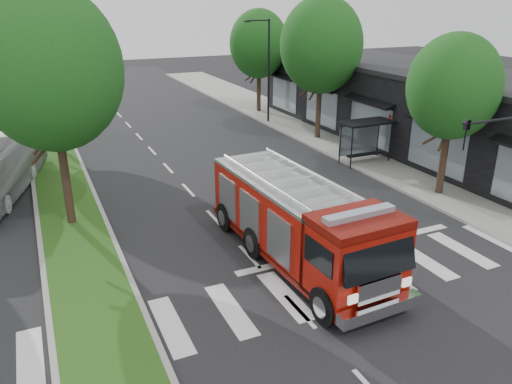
{
  "coord_description": "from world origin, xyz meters",
  "views": [
    {
      "loc": [
        -6.94,
        -15.79,
        9.43
      ],
      "look_at": [
        1.22,
        2.06,
        1.8
      ],
      "focal_mm": 35.0,
      "sensor_mm": 36.0,
      "label": 1
    }
  ],
  "objects": [
    {
      "name": "ground",
      "position": [
        0.0,
        0.0,
        0.0
      ],
      "size": [
        140.0,
        140.0,
        0.0
      ],
      "primitive_type": "plane",
      "color": "black",
      "rests_on": "ground"
    },
    {
      "name": "tree_right_mid",
      "position": [
        11.5,
        14.0,
        6.49
      ],
      "size": [
        5.6,
        5.6,
        9.72
      ],
      "color": "black",
      "rests_on": "ground"
    },
    {
      "name": "tree_median_near",
      "position": [
        -6.0,
        6.0,
        6.81
      ],
      "size": [
        5.8,
        5.8,
        10.16
      ],
      "color": "black",
      "rests_on": "ground"
    },
    {
      "name": "tree_right_far",
      "position": [
        11.5,
        24.0,
        5.84
      ],
      "size": [
        5.0,
        5.0,
        8.73
      ],
      "color": "black",
      "rests_on": "ground"
    },
    {
      "name": "tree_right_near",
      "position": [
        11.5,
        2.0,
        5.51
      ],
      "size": [
        4.4,
        4.4,
        8.05
      ],
      "color": "black",
      "rests_on": "ground"
    },
    {
      "name": "bus_shelter",
      "position": [
        11.2,
        8.15,
        2.04
      ],
      "size": [
        3.2,
        1.6,
        2.61
      ],
      "color": "black",
      "rests_on": "ground"
    },
    {
      "name": "fire_engine",
      "position": [
        1.55,
        -1.01,
        1.63
      ],
      "size": [
        3.4,
        9.93,
        3.4
      ],
      "rotation": [
        0.0,
        0.0,
        0.04
      ],
      "color": "#5B0A05",
      "rests_on": "ground"
    },
    {
      "name": "streetlight_right_far",
      "position": [
        10.35,
        20.0,
        4.48
      ],
      "size": [
        2.11,
        0.2,
        8.0
      ],
      "color": "black",
      "rests_on": "ground"
    },
    {
      "name": "median",
      "position": [
        -6.0,
        18.0,
        0.08
      ],
      "size": [
        3.0,
        50.0,
        0.15
      ],
      "color": "gray",
      "rests_on": "ground"
    },
    {
      "name": "storefront_row",
      "position": [
        17.0,
        10.0,
        2.5
      ],
      "size": [
        8.0,
        30.0,
        5.0
      ],
      "primitive_type": "cube",
      "color": "black",
      "rests_on": "ground"
    },
    {
      "name": "tree_median_far",
      "position": [
        -6.0,
        20.0,
        6.49
      ],
      "size": [
        5.6,
        5.6,
        9.72
      ],
      "color": "black",
      "rests_on": "ground"
    },
    {
      "name": "sidewalk_right",
      "position": [
        12.5,
        10.0,
        0.07
      ],
      "size": [
        5.0,
        80.0,
        0.15
      ],
      "primitive_type": "cube",
      "color": "gray",
      "rests_on": "ground"
    }
  ]
}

